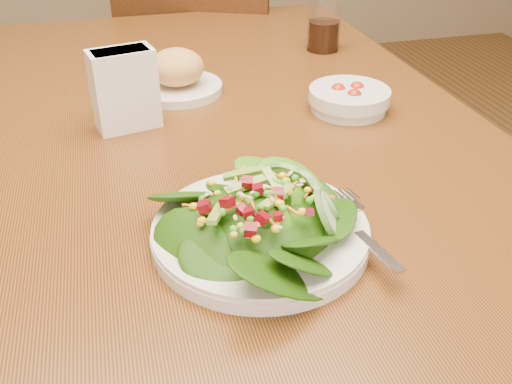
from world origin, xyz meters
TOP-DOWN VIEW (x-y plane):
  - dining_table at (0.00, 0.00)m, footprint 0.90×1.40m
  - chair_far at (0.14, 0.85)m, footprint 0.61×0.61m
  - salad_plate at (0.00, -0.34)m, footprint 0.26×0.26m
  - bread_plate at (-0.04, 0.14)m, footprint 0.16×0.16m
  - tomato_bowl at (0.24, -0.02)m, footprint 0.14×0.14m
  - drinking_glass at (0.31, 0.31)m, footprint 0.07×0.07m
  - napkin_holder at (-0.14, 0.01)m, footprint 0.11×0.07m

SIDE VIEW (x-z plane):
  - chair_far at x=0.14m, z-range 0.03..1.03m
  - dining_table at x=0.00m, z-range 0.27..1.02m
  - tomato_bowl at x=0.24m, z-range 0.75..0.79m
  - salad_plate at x=0.00m, z-range 0.74..0.81m
  - bread_plate at x=-0.04m, z-range 0.74..0.83m
  - drinking_glass at x=0.31m, z-range 0.74..0.87m
  - napkin_holder at x=-0.14m, z-range 0.75..0.88m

